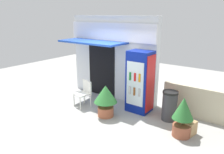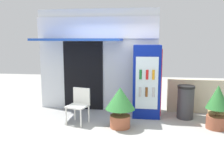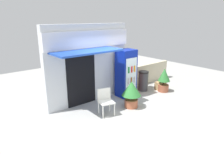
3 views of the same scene
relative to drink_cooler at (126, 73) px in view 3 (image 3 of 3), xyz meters
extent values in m
plane|color=#A3A39E|center=(-0.90, -1.17, -0.95)|extent=(16.00, 16.00, 0.00)
cube|color=silver|center=(-1.42, 0.55, 0.49)|extent=(3.44, 0.26, 2.89)
cube|color=white|center=(-1.42, 0.38, 1.41)|extent=(3.44, 0.08, 0.59)
cube|color=#1E47B2|center=(-1.83, -0.07, 1.08)|extent=(2.30, 1.00, 0.06)
cube|color=black|center=(-1.83, 0.41, 0.04)|extent=(1.15, 0.03, 1.99)
cube|color=navy|center=(-0.01, 0.01, 0.00)|extent=(0.70, 0.57, 1.90)
cube|color=silver|center=(-0.01, -0.29, 0.00)|extent=(0.56, 0.02, 1.33)
cube|color=red|center=(0.35, 0.01, 0.00)|extent=(0.02, 0.51, 1.71)
cylinder|color=#B2B2B7|center=(-0.17, -0.31, -0.22)|extent=(0.06, 0.06, 0.24)
cylinder|color=brown|center=(-0.01, -0.31, -0.22)|extent=(0.06, 0.06, 0.24)
cylinder|color=#B2B2B7|center=(0.16, -0.31, -0.22)|extent=(0.06, 0.06, 0.24)
cylinder|color=#196B2D|center=(-0.17, -0.31, 0.22)|extent=(0.06, 0.06, 0.24)
cylinder|color=red|center=(0.00, -0.31, 0.22)|extent=(0.06, 0.06, 0.24)
cylinder|color=orange|center=(0.15, -0.31, 0.22)|extent=(0.06, 0.06, 0.24)
cylinder|color=white|center=(-1.91, -0.96, -0.74)|extent=(0.04, 0.04, 0.43)
cylinder|color=white|center=(-1.52, -1.07, -0.74)|extent=(0.04, 0.04, 0.43)
cylinder|color=white|center=(-1.81, -0.58, -0.74)|extent=(0.04, 0.04, 0.43)
cylinder|color=white|center=(-1.42, -0.69, -0.74)|extent=(0.04, 0.04, 0.43)
cube|color=white|center=(-1.66, -0.82, -0.51)|extent=(0.56, 0.55, 0.04)
cube|color=white|center=(-1.61, -0.63, -0.29)|extent=(0.45, 0.16, 0.40)
cylinder|color=#AD5B3D|center=(-0.61, -0.92, -0.80)|extent=(0.47, 0.47, 0.29)
cylinder|color=brown|center=(-0.61, -0.92, -0.58)|extent=(0.05, 0.05, 0.16)
cone|color=#2D7533|center=(-0.61, -0.92, -0.25)|extent=(0.69, 0.69, 0.51)
cylinder|color=#995138|center=(1.59, -0.68, -0.80)|extent=(0.45, 0.45, 0.30)
cylinder|color=brown|center=(1.59, -0.68, -0.56)|extent=(0.05, 0.05, 0.17)
cone|color=#2D7533|center=(1.59, -0.68, -0.20)|extent=(0.52, 0.52, 0.54)
cylinder|color=#38383D|center=(1.00, -0.04, -0.55)|extent=(0.42, 0.42, 0.81)
cylinder|color=black|center=(1.00, -0.04, -0.11)|extent=(0.44, 0.44, 0.06)
cube|color=beige|center=(1.99, 0.59, -0.48)|extent=(2.80, 0.23, 0.94)
cube|color=tan|center=(1.66, -0.48, -0.77)|extent=(0.46, 0.40, 0.36)
camera|label=1|loc=(3.11, -5.66, 2.00)|focal=35.33mm
camera|label=2|loc=(-0.07, -6.18, 1.09)|focal=37.82mm
camera|label=3|loc=(-5.34, -5.55, 2.14)|focal=31.96mm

